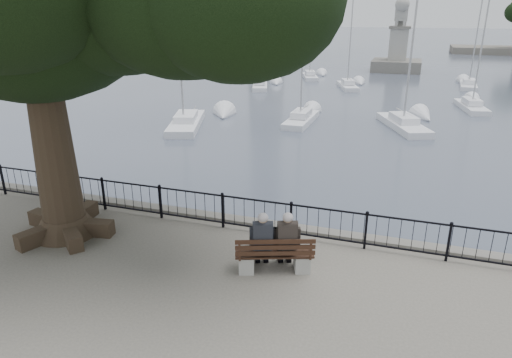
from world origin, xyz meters
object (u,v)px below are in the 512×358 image
at_px(bench, 274,259).
at_px(lion_monument, 398,53).
at_px(person_left, 262,243).
at_px(person_right, 286,242).

xyz_separation_m(bench, lion_monument, (0.94, 49.25, 0.74)).
xyz_separation_m(person_left, lion_monument, (1.24, 49.24, 0.37)).
height_order(person_right, lion_monument, lion_monument).
bearing_deg(person_right, person_left, -160.09).
relative_size(person_left, person_right, 1.00).
distance_m(person_right, lion_monument, 49.05).
xyz_separation_m(bench, person_left, (-0.30, 0.00, 0.37)).
height_order(person_left, lion_monument, lion_monument).
bearing_deg(person_right, lion_monument, 89.18).
distance_m(bench, lion_monument, 49.26).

